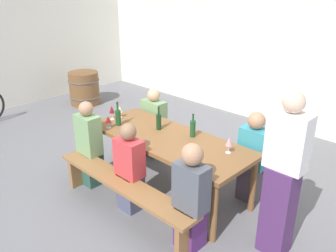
# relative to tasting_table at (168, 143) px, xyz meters

# --- Properties ---
(ground_plane) EXTENTS (24.00, 24.00, 0.00)m
(ground_plane) POSITION_rel_tasting_table_xyz_m (0.00, 0.00, -0.68)
(ground_plane) COLOR slate
(back_wall) EXTENTS (14.00, 0.20, 3.20)m
(back_wall) POSITION_rel_tasting_table_xyz_m (0.00, 3.07, 0.92)
(back_wall) COLOR silver
(back_wall) RESTS_ON ground
(tasting_table) EXTENTS (2.17, 0.86, 0.75)m
(tasting_table) POSITION_rel_tasting_table_xyz_m (0.00, 0.00, 0.00)
(tasting_table) COLOR brown
(tasting_table) RESTS_ON ground
(bench_near) EXTENTS (2.07, 0.30, 0.45)m
(bench_near) POSITION_rel_tasting_table_xyz_m (0.00, -0.73, -0.32)
(bench_near) COLOR olive
(bench_near) RESTS_ON ground
(bench_far) EXTENTS (2.07, 0.30, 0.45)m
(bench_far) POSITION_rel_tasting_table_xyz_m (0.00, 0.73, -0.32)
(bench_far) COLOR olive
(bench_far) RESTS_ON ground
(wine_bottle_0) EXTENTS (0.07, 0.07, 0.32)m
(wine_bottle_0) POSITION_rel_tasting_table_xyz_m (-0.74, -0.17, 0.19)
(wine_bottle_0) COLOR #194723
(wine_bottle_0) RESTS_ON tasting_table
(wine_bottle_1) EXTENTS (0.06, 0.06, 0.30)m
(wine_bottle_1) POSITION_rel_tasting_table_xyz_m (-0.26, 0.10, 0.18)
(wine_bottle_1) COLOR #143319
(wine_bottle_1) RESTS_ON tasting_table
(wine_bottle_2) EXTENTS (0.07, 0.07, 0.29)m
(wine_bottle_2) POSITION_rel_tasting_table_xyz_m (0.20, 0.23, 0.18)
(wine_bottle_2) COLOR #194723
(wine_bottle_2) RESTS_ON tasting_table
(wine_glass_0) EXTENTS (0.08, 0.08, 0.19)m
(wine_glass_0) POSITION_rel_tasting_table_xyz_m (0.77, 0.17, 0.21)
(wine_glass_0) COLOR silver
(wine_glass_0) RESTS_ON tasting_table
(wine_glass_1) EXTENTS (0.07, 0.07, 0.17)m
(wine_glass_1) POSITION_rel_tasting_table_xyz_m (-0.95, 0.02, 0.19)
(wine_glass_1) COLOR silver
(wine_glass_1) RESTS_ON tasting_table
(wine_glass_2) EXTENTS (0.07, 0.07, 0.16)m
(wine_glass_2) POSITION_rel_tasting_table_xyz_m (-0.76, -0.32, 0.19)
(wine_glass_2) COLOR silver
(wine_glass_2) RESTS_ON tasting_table
(wine_glass_3) EXTENTS (0.07, 0.07, 0.20)m
(wine_glass_3) POSITION_rel_tasting_table_xyz_m (-0.97, -0.10, 0.21)
(wine_glass_3) COLOR silver
(wine_glass_3) RESTS_ON tasting_table
(seated_guest_near_0) EXTENTS (0.33, 0.24, 1.15)m
(seated_guest_near_0) POSITION_rel_tasting_table_xyz_m (-0.85, -0.58, -0.13)
(seated_guest_near_0) COLOR #2A5045
(seated_guest_near_0) RESTS_ON ground
(seated_guest_near_1) EXTENTS (0.34, 0.24, 1.09)m
(seated_guest_near_1) POSITION_rel_tasting_table_xyz_m (-0.05, -0.58, -0.16)
(seated_guest_near_1) COLOR #4B4D68
(seated_guest_near_1) RESTS_ON ground
(seated_guest_near_2) EXTENTS (0.34, 0.24, 1.15)m
(seated_guest_near_2) POSITION_rel_tasting_table_xyz_m (0.87, -0.58, -0.12)
(seated_guest_near_2) COLOR #56286B
(seated_guest_near_2) RESTS_ON ground
(seated_guest_far_0) EXTENTS (0.38, 0.24, 1.07)m
(seated_guest_far_0) POSITION_rel_tasting_table_xyz_m (-0.85, 0.58, -0.18)
(seated_guest_far_0) COLOR #2C5450
(seated_guest_far_0) RESTS_ON ground
(seated_guest_far_1) EXTENTS (0.33, 0.24, 1.14)m
(seated_guest_far_1) POSITION_rel_tasting_table_xyz_m (0.85, 0.58, -0.13)
(seated_guest_far_1) COLOR #4B414B
(seated_guest_far_1) RESTS_ON ground
(standing_host) EXTENTS (0.36, 0.24, 1.67)m
(standing_host) POSITION_rel_tasting_table_xyz_m (1.52, -0.04, 0.13)
(standing_host) COLOR #4B295B
(standing_host) RESTS_ON ground
(wine_barrel) EXTENTS (0.67, 0.67, 0.70)m
(wine_barrel) POSITION_rel_tasting_table_xyz_m (-3.69, 1.21, -0.32)
(wine_barrel) COLOR brown
(wine_barrel) RESTS_ON ground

